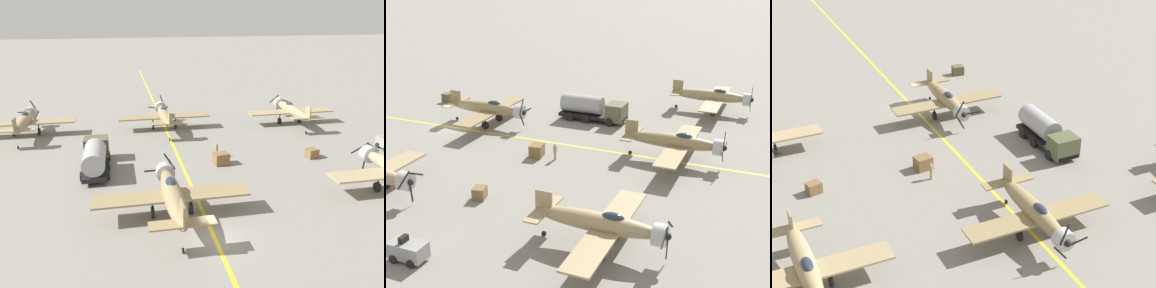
% 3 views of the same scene
% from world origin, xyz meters
% --- Properties ---
extents(ground_plane, '(400.00, 400.00, 0.00)m').
position_xyz_m(ground_plane, '(0.00, 0.00, 0.00)').
color(ground_plane, gray).
extents(taxiway_stripe, '(0.30, 160.00, 0.01)m').
position_xyz_m(taxiway_stripe, '(0.00, 0.00, 0.00)').
color(taxiway_stripe, yellow).
rests_on(taxiway_stripe, ground).
extents(airplane_far_right, '(12.00, 9.98, 3.65)m').
position_xyz_m(airplane_far_right, '(17.42, 25.04, 2.01)').
color(airplane_far_right, tan).
rests_on(airplane_far_right, ground).
extents(airplane_far_left, '(12.00, 9.98, 3.65)m').
position_xyz_m(airplane_far_left, '(-17.67, 26.56, 2.01)').
color(airplane_far_left, '#99855C').
rests_on(airplane_far_left, ground).
extents(airplane_far_center, '(12.00, 9.98, 3.71)m').
position_xyz_m(airplane_far_center, '(-0.16, 25.99, 2.01)').
color(airplane_far_center, '#927D54').
rests_on(airplane_far_center, ground).
extents(airplane_mid_center, '(12.00, 9.98, 3.65)m').
position_xyz_m(airplane_mid_center, '(-2.47, 3.56, 2.01)').
color(airplane_mid_center, '#917D54').
rests_on(airplane_mid_center, ground).
extents(fuel_tanker, '(2.68, 8.00, 2.98)m').
position_xyz_m(fuel_tanker, '(-8.59, 14.09, 1.51)').
color(fuel_tanker, black).
rests_on(fuel_tanker, ground).
extents(tow_tractor, '(1.57, 2.60, 1.79)m').
position_xyz_m(tow_tractor, '(23.85, 13.50, 0.79)').
color(tow_tractor, gray).
rests_on(tow_tractor, ground).
extents(ground_crew_walking, '(0.36, 0.36, 1.64)m').
position_xyz_m(ground_crew_walking, '(4.05, 15.06, 0.90)').
color(ground_crew_walking, tan).
rests_on(ground_crew_walking, ground).
extents(supply_crate_by_tanker, '(1.47, 1.28, 1.11)m').
position_xyz_m(supply_crate_by_tanker, '(-8.54, -6.65, 0.56)').
color(supply_crate_by_tanker, brown).
rests_on(supply_crate_by_tanker, ground).
extents(supply_crate_mid_lane, '(1.65, 1.44, 1.24)m').
position_xyz_m(supply_crate_mid_lane, '(4.00, 13.04, 0.62)').
color(supply_crate_mid_lane, brown).
rests_on(supply_crate_mid_lane, ground).
extents(supply_crate_outboard, '(1.41, 1.26, 1.00)m').
position_xyz_m(supply_crate_outboard, '(14.11, 12.86, 0.50)').
color(supply_crate_outboard, brown).
rests_on(supply_crate_outboard, ground).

